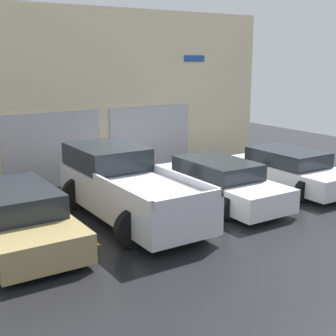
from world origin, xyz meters
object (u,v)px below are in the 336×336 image
Objects in this scene: sedan_white at (219,182)px; van_right at (289,170)px; sedan_side at (17,217)px; pickup_truck at (126,187)px.

sedan_white reaches higher than van_right.
sedan_side reaches higher than sedan_white.
sedan_side is (-5.78, 0.00, 0.02)m from sedan_white.
sedan_white is at bearing -4.98° from pickup_truck.
pickup_truck is 1.15× the size of sedan_white.
pickup_truck is at bearing 177.50° from van_right.
pickup_truck is at bearing 4.92° from sedan_side.
van_right is at bearing -0.02° from sedan_white.
sedan_white is 1.01× the size of sedan_side.
pickup_truck is 5.79m from van_right.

